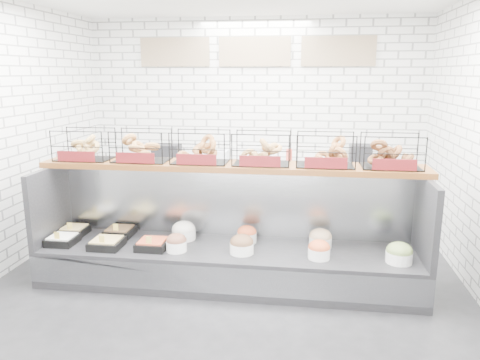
# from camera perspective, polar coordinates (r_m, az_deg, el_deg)

# --- Properties ---
(ground) EXTENTS (5.50, 5.50, 0.00)m
(ground) POSITION_cam_1_polar(r_m,az_deg,el_deg) (4.90, -2.05, -13.78)
(ground) COLOR black
(ground) RESTS_ON ground
(room_shell) EXTENTS (5.02, 5.51, 3.01)m
(room_shell) POSITION_cam_1_polar(r_m,az_deg,el_deg) (4.97, -1.00, 11.30)
(room_shell) COLOR white
(room_shell) RESTS_ON ground
(display_case) EXTENTS (4.00, 0.90, 1.20)m
(display_case) POSITION_cam_1_polar(r_m,az_deg,el_deg) (5.07, -1.50, -8.74)
(display_case) COLOR black
(display_case) RESTS_ON ground
(bagel_shelf) EXTENTS (4.10, 0.50, 0.40)m
(bagel_shelf) POSITION_cam_1_polar(r_m,az_deg,el_deg) (4.95, -1.07, 3.48)
(bagel_shelf) COLOR #522B11
(bagel_shelf) RESTS_ON display_case
(prep_counter) EXTENTS (4.00, 0.60, 1.20)m
(prep_counter) POSITION_cam_1_polar(r_m,az_deg,el_deg) (7.00, 1.40, -1.37)
(prep_counter) COLOR #93969B
(prep_counter) RESTS_ON ground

